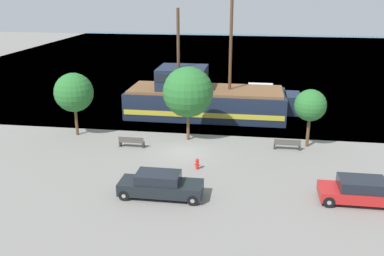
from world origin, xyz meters
The scene contains 12 objects.
ground_plane centered at (0.00, 0.00, 0.00)m, with size 160.00×160.00×0.00m, color gray.
water_surface centered at (0.00, 44.00, 0.00)m, with size 80.00×80.00×0.00m, color #38667F.
pirate_ship centered at (0.25, 9.35, 1.71)m, with size 16.10×5.31×11.27m.
moored_boat_dockside centered at (5.95, 15.92, 0.68)m, with size 6.55×1.85×1.83m.
parked_car_curb_front centered at (-0.27, -7.41, 0.74)m, with size 4.90×1.80×1.51m.
parked_car_curb_mid centered at (11.34, -6.42, 0.72)m, with size 4.96×1.98×1.45m.
fire_hydrant centered at (1.33, -3.13, 0.41)m, with size 0.42×0.25×0.76m.
bench_promenade_east centered at (7.59, 1.47, 0.45)m, with size 1.98×0.45×0.85m.
bench_promenade_west centered at (-4.24, 0.23, 0.45)m, with size 1.95×0.45×0.85m.
tree_row_east centered at (-9.55, 2.40, 3.62)m, with size 3.17×3.17×5.22m.
tree_row_mideast centered at (-0.19, 2.61, 3.94)m, with size 3.97×3.97×5.94m.
tree_row_midwest centered at (9.17, 2.44, 3.28)m, with size 2.41×2.41×4.51m.
Camera 1 is at (4.93, -29.60, 11.82)m, focal length 40.00 mm.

